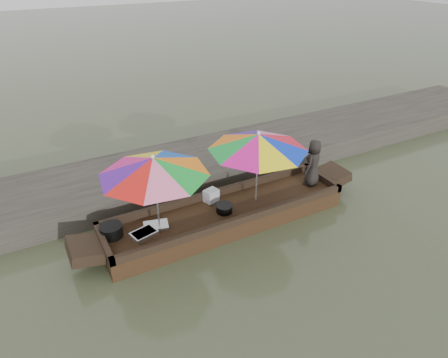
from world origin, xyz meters
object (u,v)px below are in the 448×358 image
tray_crayfish (144,234)px  supply_bag (211,196)px  charcoal_grill (224,209)px  cooking_pot (111,231)px  boat_hull (226,216)px  umbrella_bow (156,194)px  tray_scallop (156,226)px  vendor (313,163)px  umbrella_stern (257,168)px

tray_crayfish → supply_bag: bearing=16.4°
charcoal_grill → tray_crayfish: bearing=179.7°
cooking_pot → supply_bag: (2.13, 0.18, 0.02)m
tray_crayfish → supply_bag: supply_bag is taller
boat_hull → umbrella_bow: bearing=180.0°
cooking_pot → tray_scallop: 0.82m
boat_hull → tray_scallop: (-1.46, 0.10, 0.21)m
cooking_pot → umbrella_bow: size_ratio=0.21×
supply_bag → vendor: bearing=-10.5°
boat_hull → umbrella_stern: size_ratio=2.54×
charcoal_grill → supply_bag: (-0.05, 0.49, 0.05)m
tray_crayfish → umbrella_bow: (0.32, 0.06, 0.73)m
tray_crayfish → vendor: size_ratio=0.43×
cooking_pot → umbrella_stern: 3.04m
tray_crayfish → umbrella_stern: 2.55m
umbrella_stern → tray_crayfish: bearing=-178.7°
boat_hull → tray_crayfish: size_ratio=11.02×
charcoal_grill → vendor: bearing=1.6°
tray_crayfish → umbrella_stern: umbrella_stern is taller
boat_hull → charcoal_grill: size_ratio=15.54×
umbrella_bow → supply_bag: bearing=18.0°
boat_hull → supply_bag: bearing=107.1°
tray_scallop → umbrella_bow: size_ratio=0.23×
tray_crayfish → umbrella_bow: bearing=9.8°
vendor → umbrella_stern: size_ratio=0.54×
vendor → umbrella_bow: (-3.58, 0.00, 0.25)m
tray_crayfish → umbrella_stern: (2.44, 0.06, 0.73)m
tray_crayfish → tray_scallop: tray_crayfish is taller
cooking_pot → charcoal_grill: size_ratio=1.29×
supply_bag → umbrella_bow: bearing=-162.0°
cooking_pot → charcoal_grill: cooking_pot is taller
boat_hull → supply_bag: size_ratio=17.92×
tray_scallop → boat_hull: bearing=-4.0°
tray_crayfish → boat_hull: bearing=1.8°
tray_crayfish → charcoal_grill: (1.66, -0.01, 0.03)m
supply_bag → umbrella_bow: size_ratio=0.14×
tray_crayfish → charcoal_grill: size_ratio=1.41×
cooking_pot → vendor: size_ratio=0.39×
cooking_pot → umbrella_stern: size_ratio=0.21×
vendor → umbrella_bow: size_ratio=0.54×
tray_scallop → vendor: size_ratio=0.43×
cooking_pot → tray_scallop: cooking_pot is taller
cooking_pot → supply_bag: size_ratio=1.48×
tray_crayfish → supply_bag: (1.62, 0.48, 0.09)m
cooking_pot → tray_crayfish: bearing=-29.7°
cooking_pot → charcoal_grill: (2.18, -0.30, -0.03)m
vendor → umbrella_stern: 1.48m
boat_hull → umbrella_bow: 1.71m
tray_crayfish → cooking_pot: bearing=150.3°
cooking_pot → umbrella_bow: umbrella_bow is taller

